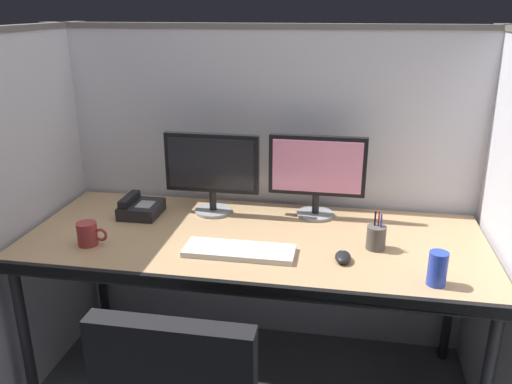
% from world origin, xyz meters
% --- Properties ---
extents(cubicle_partition_rear, '(2.21, 0.06, 1.57)m').
position_xyz_m(cubicle_partition_rear, '(0.00, 0.74, 0.79)').
color(cubicle_partition_rear, silver).
rests_on(cubicle_partition_rear, ground).
extents(cubicle_partition_left, '(0.06, 1.41, 1.57)m').
position_xyz_m(cubicle_partition_left, '(-0.99, 0.20, 0.79)').
color(cubicle_partition_left, silver).
rests_on(cubicle_partition_left, ground).
extents(desk, '(1.90, 0.80, 0.74)m').
position_xyz_m(desk, '(0.00, 0.29, 0.69)').
color(desk, tan).
rests_on(desk, ground).
extents(monitor_left, '(0.43, 0.17, 0.37)m').
position_xyz_m(monitor_left, '(-0.23, 0.53, 0.96)').
color(monitor_left, gray).
rests_on(monitor_left, desk).
extents(monitor_right, '(0.43, 0.17, 0.37)m').
position_xyz_m(monitor_right, '(0.24, 0.57, 0.96)').
color(monitor_right, gray).
rests_on(monitor_right, desk).
extents(keyboard_main, '(0.43, 0.15, 0.02)m').
position_xyz_m(keyboard_main, '(-0.03, 0.14, 0.75)').
color(keyboard_main, silver).
rests_on(keyboard_main, desk).
extents(computer_mouse, '(0.06, 0.10, 0.04)m').
position_xyz_m(computer_mouse, '(0.37, 0.14, 0.76)').
color(computer_mouse, black).
rests_on(computer_mouse, desk).
extents(coffee_mug, '(0.13, 0.08, 0.09)m').
position_xyz_m(coffee_mug, '(-0.64, 0.11, 0.79)').
color(coffee_mug, '#993333').
rests_on(coffee_mug, desk).
extents(pen_cup, '(0.08, 0.08, 0.16)m').
position_xyz_m(pen_cup, '(0.49, 0.27, 0.79)').
color(pen_cup, '#4C4742').
rests_on(pen_cup, desk).
extents(desk_phone, '(0.17, 0.19, 0.09)m').
position_xyz_m(desk_phone, '(-0.56, 0.44, 0.77)').
color(desk_phone, black).
rests_on(desk_phone, desk).
extents(soda_can, '(0.07, 0.07, 0.12)m').
position_xyz_m(soda_can, '(0.69, 0.02, 0.80)').
color(soda_can, '#263FB2').
rests_on(soda_can, desk).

